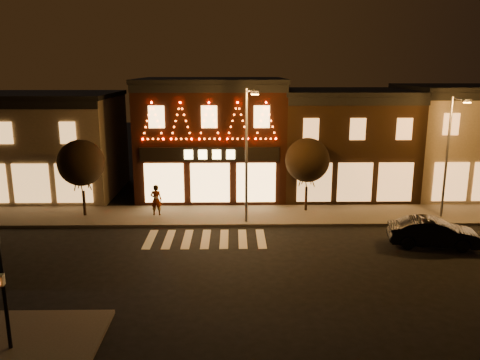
{
  "coord_description": "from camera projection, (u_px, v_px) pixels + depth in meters",
  "views": [
    {
      "loc": [
        1.47,
        -20.65,
        9.11
      ],
      "look_at": [
        1.86,
        4.0,
        3.28
      ],
      "focal_mm": 36.05,
      "sensor_mm": 36.0,
      "label": 1
    }
  ],
  "objects": [
    {
      "name": "streetlamp_mid",
      "position": [
        248.0,
        146.0,
        27.32
      ],
      "size": [
        0.75,
        1.77,
        7.78
      ],
      "rotation": [
        0.0,
        0.0,
        -0.26
      ],
      "color": "#59595E",
      "rests_on": "sidewalk_far"
    },
    {
      "name": "building_pulp",
      "position": [
        212.0,
        137.0,
        34.81
      ],
      "size": [
        10.2,
        8.34,
        8.3
      ],
      "color": "black",
      "rests_on": "ground"
    },
    {
      "name": "tree_left",
      "position": [
        81.0,
        163.0,
        29.02
      ],
      "size": [
        2.81,
        2.81,
        4.7
      ],
      "rotation": [
        0.0,
        0.0,
        0.18
      ],
      "color": "black",
      "rests_on": "sidewalk_far"
    },
    {
      "name": "dark_sedan",
      "position": [
        433.0,
        233.0,
        24.86
      ],
      "size": [
        4.69,
        2.32,
        1.48
      ],
      "primitive_type": "imported",
      "rotation": [
        0.0,
        0.0,
        1.4
      ],
      "color": "black",
      "rests_on": "ground"
    },
    {
      "name": "pedestrian",
      "position": [
        156.0,
        200.0,
        29.59
      ],
      "size": [
        0.72,
        0.49,
        1.92
      ],
      "primitive_type": "imported",
      "rotation": [
        0.0,
        0.0,
        3.09
      ],
      "color": "gray",
      "rests_on": "sidewalk_far"
    },
    {
      "name": "building_right_a",
      "position": [
        343.0,
        142.0,
        35.06
      ],
      "size": [
        9.2,
        8.28,
        7.5
      ],
      "color": "#352112",
      "rests_on": "ground"
    },
    {
      "name": "streetlamp_right",
      "position": [
        450.0,
        148.0,
        28.35
      ],
      "size": [
        0.48,
        1.67,
        7.26
      ],
      "rotation": [
        0.0,
        0.0,
        -0.11
      ],
      "color": "#59595E",
      "rests_on": "sidewalk_far"
    },
    {
      "name": "ground",
      "position": [
        201.0,
        269.0,
        22.17
      ],
      "size": [
        120.0,
        120.0,
        0.0
      ],
      "primitive_type": "plane",
      "color": "black",
      "rests_on": "ground"
    },
    {
      "name": "sidewalk_far",
      "position": [
        241.0,
        215.0,
        29.97
      ],
      "size": [
        44.0,
        4.0,
        0.15
      ],
      "primitive_type": "cube",
      "color": "#47423D",
      "rests_on": "ground"
    },
    {
      "name": "tree_right",
      "position": [
        307.0,
        160.0,
        30.07
      ],
      "size": [
        2.78,
        2.78,
        4.65
      ],
      "rotation": [
        0.0,
        0.0,
        -0.21
      ],
      "color": "black",
      "rests_on": "sidewalk_far"
    },
    {
      "name": "building_left",
      "position": [
        32.0,
        144.0,
        34.74
      ],
      "size": [
        12.2,
        8.28,
        7.3
      ],
      "color": "#6B614C",
      "rests_on": "ground"
    },
    {
      "name": "building_right_b",
      "position": [
        465.0,
        139.0,
        35.17
      ],
      "size": [
        9.2,
        8.28,
        7.8
      ],
      "color": "#6B614C",
      "rests_on": "ground"
    }
  ]
}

